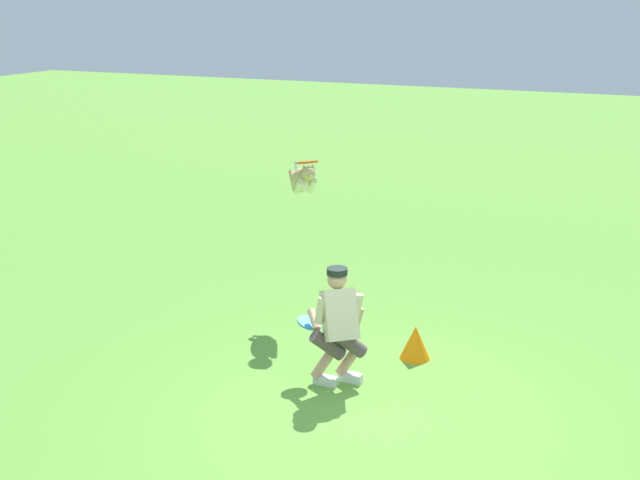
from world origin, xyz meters
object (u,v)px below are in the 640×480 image
Objects in this scene: frisbee_held at (309,323)px; frisbee_flying at (307,162)px; person at (338,323)px; dog at (303,180)px; training_cone at (415,342)px.

frisbee_flying is at bearing -65.00° from frisbee_held.
person is 2.48m from frisbee_flying.
frisbee_held is (-0.91, 1.82, -1.14)m from dog.
dog is 2.33m from frisbee_held.
frisbee_flying is 2.64m from training_cone.
dog is 3.00× the size of frisbee_flying.
frisbee_flying is 2.32m from frisbee_held.
frisbee_held reaches higher than training_cone.
person is 4.66× the size of frisbee_flying.
training_cone is at bearing -70.00° from person.
frisbee_held is at bearing 38.35° from person.
person is 3.27× the size of training_cone.
person is at bearing 58.90° from training_cone.
frisbee_flying is at bearing -25.11° from training_cone.
training_cone is at bearing -137.74° from frisbee_held.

